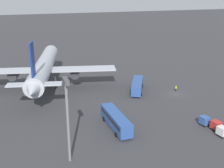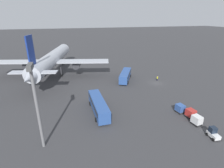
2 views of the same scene
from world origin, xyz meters
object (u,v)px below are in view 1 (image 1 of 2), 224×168
(shuttle_bus_near, at_px, (137,85))
(shuttle_bus_far, at_px, (116,119))
(cargo_cart_red, at_px, (216,125))
(cargo_cart_blue, at_px, (204,120))
(cargo_cart_white, at_px, (222,131))
(worker_person, at_px, (176,88))
(airplane, at_px, (44,67))

(shuttle_bus_near, bearing_deg, shuttle_bus_far, 172.27)
(cargo_cart_red, height_order, cargo_cart_blue, same)
(cargo_cart_white, distance_m, cargo_cart_red, 2.73)
(shuttle_bus_far, xyz_separation_m, cargo_cart_white, (-10.98, -18.97, -0.78))
(worker_person, bearing_deg, shuttle_bus_near, 70.11)
(shuttle_bus_far, height_order, cargo_cart_red, shuttle_bus_far)
(airplane, bearing_deg, worker_person, -101.37)
(worker_person, relative_size, cargo_cart_red, 0.79)
(shuttle_bus_far, relative_size, cargo_cart_white, 5.78)
(shuttle_bus_near, distance_m, shuttle_bus_far, 23.91)
(shuttle_bus_near, bearing_deg, cargo_cart_blue, -141.17)
(airplane, distance_m, shuttle_bus_far, 34.46)
(shuttle_bus_near, xyz_separation_m, shuttle_bus_far, (-19.35, 14.04, 0.07))
(cargo_cart_white, bearing_deg, shuttle_bus_far, 59.93)
(worker_person, bearing_deg, cargo_cart_blue, 163.94)
(cargo_cart_red, bearing_deg, shuttle_bus_near, 11.30)
(airplane, height_order, cargo_cart_blue, airplane)
(shuttle_bus_far, xyz_separation_m, cargo_cart_blue, (-5.66, -18.72, -0.78))
(cargo_cart_red, bearing_deg, cargo_cart_blue, 17.85)
(shuttle_bus_far, bearing_deg, airplane, 18.65)
(worker_person, xyz_separation_m, cargo_cart_red, (-23.78, 5.22, 0.32))
(worker_person, height_order, cargo_cart_red, cargo_cart_red)
(cargo_cart_red, distance_m, cargo_cart_blue, 2.80)
(airplane, distance_m, shuttle_bus_near, 28.43)
(airplane, relative_size, cargo_cart_white, 22.52)
(shuttle_bus_far, height_order, worker_person, shuttle_bus_far)
(shuttle_bus_far, relative_size, cargo_cart_red, 5.78)
(worker_person, bearing_deg, cargo_cart_white, 167.57)
(shuttle_bus_near, distance_m, cargo_cart_red, 28.23)
(airplane, relative_size, shuttle_bus_near, 4.14)
(worker_person, bearing_deg, airplane, 64.53)
(shuttle_bus_far, xyz_separation_m, cargo_cart_red, (-8.32, -19.57, -0.78))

